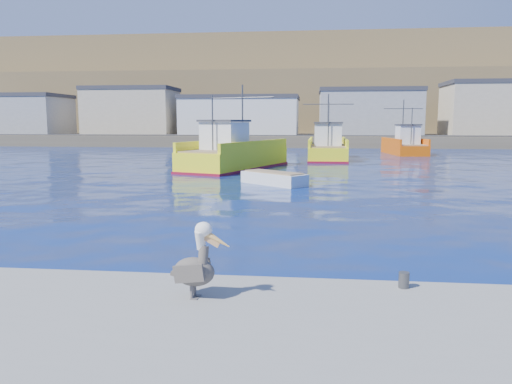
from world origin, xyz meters
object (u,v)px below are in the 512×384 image
at_px(trawler_yellow_a, 234,155).
at_px(trawler_yellow_b, 328,149).
at_px(boat_orange, 405,145).
at_px(skiff_mid, 274,179).
at_px(pelican, 196,265).

relative_size(trawler_yellow_a, trawler_yellow_b, 1.17).
distance_m(trawler_yellow_a, boat_orange, 25.39).
xyz_separation_m(boat_orange, skiff_mid, (-12.57, -28.85, -0.75)).
height_order(trawler_yellow_b, skiff_mid, trawler_yellow_b).
bearing_deg(boat_orange, trawler_yellow_b, -135.27).
bearing_deg(boat_orange, trawler_yellow_a, -130.10).
xyz_separation_m(trawler_yellow_a, pelican, (3.94, -29.76, 0.03)).
relative_size(trawler_yellow_b, skiff_mid, 2.56).
xyz_separation_m(trawler_yellow_a, trawler_yellow_b, (7.50, 10.65, -0.07)).
height_order(boat_orange, pelican, boat_orange).
bearing_deg(boat_orange, pelican, -104.17).
bearing_deg(trawler_yellow_a, pelican, -82.46).
height_order(trawler_yellow_a, trawler_yellow_b, trawler_yellow_a).
distance_m(boat_orange, pelican, 50.72).
distance_m(trawler_yellow_b, skiff_mid, 20.43).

